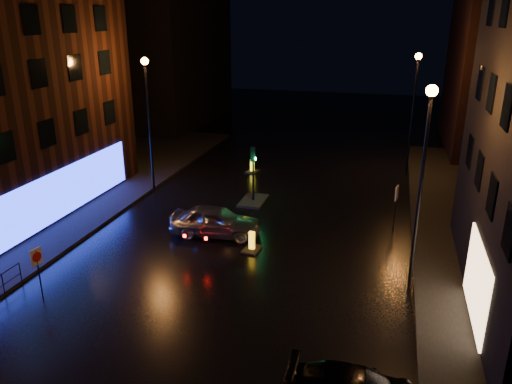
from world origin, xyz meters
TOP-DOWN VIEW (x-y plane):
  - ground at (0.00, 0.00)m, footprint 120.00×120.00m
  - pavement_left at (-14.00, 8.00)m, footprint 12.00×44.00m
  - building_far_left at (-16.00, 35.00)m, footprint 8.00×16.00m
  - building_far_right at (15.00, 32.00)m, footprint 8.00×14.00m
  - street_lamp_lfar at (-7.80, 14.00)m, footprint 0.44×0.44m
  - street_lamp_rnear at (7.80, 6.00)m, footprint 0.44×0.44m
  - street_lamp_rfar at (7.80, 22.00)m, footprint 0.44×0.44m
  - traffic_signal at (-1.20, 14.00)m, footprint 1.40×2.40m
  - silver_hatchback at (-1.74, 8.80)m, footprint 4.74×2.26m
  - bollard_near at (0.53, 7.62)m, footprint 0.87×1.19m
  - bollard_far at (-2.89, 19.76)m, footprint 0.90×1.18m
  - road_sign_left at (-6.50, 1.36)m, footprint 0.15×0.51m
  - road_sign_right at (7.08, 12.34)m, footprint 0.18×0.56m

SIDE VIEW (x-z plane):
  - ground at x=0.00m, z-range 0.00..0.00m
  - pavement_left at x=-14.00m, z-range 0.00..0.15m
  - bollard_far at x=-2.89m, z-range -0.26..0.67m
  - bollard_near at x=0.53m, z-range -0.27..0.70m
  - traffic_signal at x=-1.20m, z-range -1.22..2.23m
  - silver_hatchback at x=-1.74m, z-range 0.00..1.57m
  - road_sign_left at x=-6.50m, z-range 0.53..2.66m
  - road_sign_right at x=7.08m, z-range 0.58..2.89m
  - street_lamp_lfar at x=-7.80m, z-range 1.38..9.75m
  - street_lamp_rnear at x=7.80m, z-range 1.38..9.75m
  - street_lamp_rfar at x=7.80m, z-range 1.38..9.75m
  - building_far_right at x=15.00m, z-range 0.00..12.00m
  - building_far_left at x=-16.00m, z-range 0.00..14.00m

